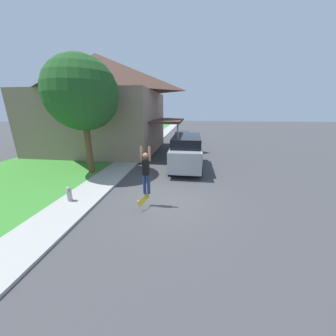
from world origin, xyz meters
TOP-DOWN VIEW (x-y plane):
  - ground_plane at (0.00, 0.00)m, footprint 120.00×120.00m
  - lawn at (-8.00, 6.00)m, footprint 10.00×80.00m
  - sidewalk at (-3.60, 6.00)m, footprint 1.80×80.00m
  - house at (-7.35, 9.83)m, footprint 13.25×9.70m
  - lawn_tree_near at (-5.00, 3.02)m, footprint 4.06×4.06m
  - suv_parked at (0.85, 4.83)m, footprint 2.08×4.98m
  - car_down_street at (-0.03, 15.59)m, footprint 1.92×4.39m
  - skateboarder at (-0.55, -0.61)m, footprint 0.41×0.23m
  - skateboard at (-0.63, -0.84)m, footprint 0.36×0.73m
  - fire_hydrant at (-3.89, -0.81)m, footprint 0.20×0.20m

SIDE VIEW (x-z plane):
  - ground_plane at x=0.00m, z-range 0.00..0.00m
  - lawn at x=-8.00m, z-range 0.00..0.08m
  - sidewalk at x=-3.60m, z-range 0.00..0.10m
  - skateboard at x=-0.63m, z-range 0.21..0.55m
  - fire_hydrant at x=-3.89m, z-range 0.09..0.74m
  - car_down_street at x=-0.03m, z-range -0.02..1.28m
  - suv_parked at x=0.85m, z-range 0.09..2.28m
  - skateboarder at x=-0.55m, z-range 0.58..2.54m
  - house at x=-7.35m, z-range 0.23..8.62m
  - lawn_tree_near at x=-5.00m, z-range 1.35..7.98m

